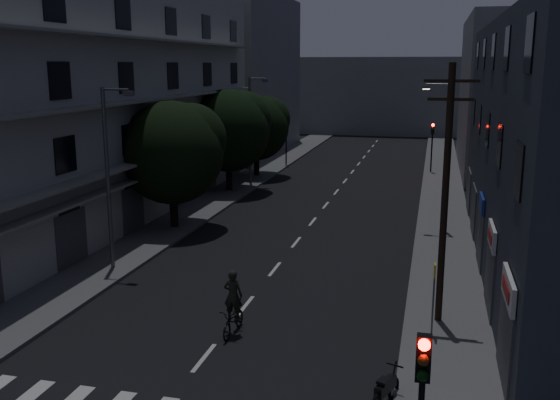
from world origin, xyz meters
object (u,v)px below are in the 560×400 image
at_px(utility_pole, 445,190).
at_px(bus_stop_sign, 434,287).
at_px(traffic_signal_near, 422,394).
at_px(cyclist, 233,312).
at_px(motorcycle, 385,391).

height_order(utility_pole, bus_stop_sign, utility_pole).
distance_m(traffic_signal_near, cyclist, 10.63).
bearing_deg(motorcycle, traffic_signal_near, -58.33).
distance_m(utility_pole, cyclist, 8.37).
bearing_deg(traffic_signal_near, cyclist, 128.00).
distance_m(motorcycle, cyclist, 6.43).
bearing_deg(bus_stop_sign, utility_pole, 81.39).
distance_m(traffic_signal_near, utility_pole, 10.90).
height_order(traffic_signal_near, cyclist, traffic_signal_near).
distance_m(utility_pole, bus_stop_sign, 3.31).
bearing_deg(bus_stop_sign, cyclist, -170.20).
height_order(utility_pole, cyclist, utility_pole).
relative_size(utility_pole, motorcycle, 5.51).
relative_size(traffic_signal_near, cyclist, 1.78).
bearing_deg(motorcycle, cyclist, 168.25).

